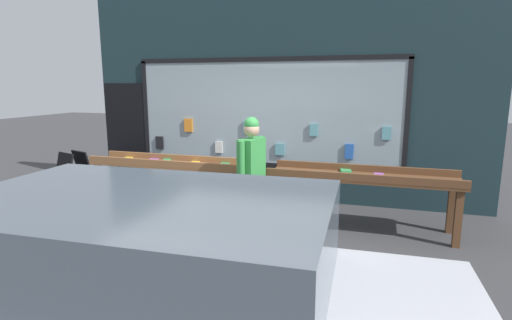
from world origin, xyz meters
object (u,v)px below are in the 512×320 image
object	(u,v)px
person_browsing	(252,167)
parked_car	(147,295)
sandwich_board_sign	(74,175)
display_table_left	(169,168)
display_table_right	(362,181)
small_dog	(271,221)

from	to	relation	value
person_browsing	parked_car	bearing A→B (deg)	-164.52
person_browsing	sandwich_board_sign	bearing A→B (deg)	89.62
sandwich_board_sign	parked_car	xyz separation A→B (m)	(3.88, -3.79, 0.30)
display_table_left	display_table_right	world-z (taller)	display_table_left
display_table_right	small_dog	xyz separation A→B (m)	(-1.15, -0.72, -0.47)
small_dog	sandwich_board_sign	bearing A→B (deg)	67.47
display_table_right	person_browsing	world-z (taller)	person_browsing
small_dog	parked_car	size ratio (longest dim) A/B	0.15
display_table_right	parked_car	distance (m)	3.83
person_browsing	sandwich_board_sign	xyz separation A→B (m)	(-3.63, 0.72, -0.52)
small_dog	parked_car	bearing A→B (deg)	168.56
display_table_left	person_browsing	world-z (taller)	person_browsing
sandwich_board_sign	display_table_right	bearing A→B (deg)	17.58
display_table_left	small_dog	size ratio (longest dim) A/B	4.26
small_dog	parked_car	xyz separation A→B (m)	(-0.07, -2.92, 0.48)
person_browsing	small_dog	xyz separation A→B (m)	(0.32, -0.16, -0.70)
person_browsing	sandwich_board_sign	world-z (taller)	person_browsing
display_table_left	person_browsing	distance (m)	1.71
display_table_left	small_dog	world-z (taller)	display_table_left
display_table_right	sandwich_board_sign	xyz separation A→B (m)	(-5.10, 0.16, -0.29)
display_table_left	sandwich_board_sign	bearing A→B (deg)	175.55
display_table_left	person_browsing	size ratio (longest dim) A/B	1.61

